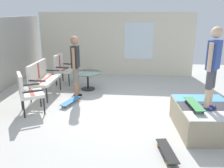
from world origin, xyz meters
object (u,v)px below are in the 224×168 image
object	(u,v)px
person_skater	(213,63)
skateboard_on_ramp	(194,104)
skateboard_by_bench	(71,101)
patio_chair_near_house	(62,66)
skate_ramp	(206,118)
skateboard_spare	(167,151)
patio_chair_by_wall	(26,90)
person_watching	(75,62)
patio_bench	(42,76)
patio_table	(88,77)

from	to	relation	value
person_skater	skateboard_on_ramp	xyz separation A→B (m)	(-0.02, 0.28, -0.86)
skateboard_by_bench	person_skater	bearing A→B (deg)	-111.81
patio_chair_near_house	person_skater	world-z (taller)	person_skater
skate_ramp	patio_chair_near_house	distance (m)	5.12
skateboard_spare	person_skater	bearing A→B (deg)	-43.90
skateboard_on_ramp	skate_ramp	bearing A→B (deg)	-66.70
patio_chair_by_wall	skateboard_spare	distance (m)	3.62
person_skater	skateboard_by_bench	bearing A→B (deg)	68.19
patio_chair_near_house	skateboard_spare	xyz separation A→B (m)	(-4.13, -3.14, -0.53)
patio_chair_by_wall	person_watching	distance (m)	1.63
patio_bench	skateboard_spare	distance (m)	4.41
skate_ramp	person_watching	size ratio (longest dim) A/B	1.12
patio_chair_near_house	patio_table	xyz separation A→B (m)	(-0.59, -1.02, -0.21)
patio_table	patio_bench	bearing A→B (deg)	120.35
skateboard_on_ramp	skateboard_spare	bearing A→B (deg)	145.84
skateboard_by_bench	skateboard_on_ramp	bearing A→B (deg)	-113.97
patio_bench	person_watching	xyz separation A→B (m)	(-0.02, -1.05, 0.45)
patio_bench	skateboard_by_bench	size ratio (longest dim) A/B	1.52
patio_chair_near_house	skateboard_by_bench	world-z (taller)	patio_chair_near_house
skateboard_on_ramp	patio_table	bearing A→B (deg)	46.01
patio_chair_by_wall	patio_table	distance (m)	2.31
skateboard_spare	skateboard_by_bench	bearing A→B (deg)	46.64
patio_bench	patio_chair_by_wall	bearing A→B (deg)	-174.71
patio_bench	person_skater	world-z (taller)	person_skater
skate_ramp	patio_table	size ratio (longest dim) A/B	2.23
person_watching	skateboard_by_bench	world-z (taller)	person_watching
patio_table	person_skater	bearing A→B (deg)	-131.02
patio_chair_by_wall	skateboard_on_ramp	world-z (taller)	patio_chair_by_wall
skate_ramp	patio_table	bearing A→B (deg)	50.71
patio_chair_by_wall	person_skater	distance (m)	4.26
person_watching	skateboard_on_ramp	world-z (taller)	person_watching
patio_table	person_watching	size ratio (longest dim) A/B	0.50
skate_ramp	skateboard_on_ramp	distance (m)	0.50
patio_chair_near_house	skateboard_spare	world-z (taller)	patio_chair_near_house
person_skater	skateboard_by_bench	xyz separation A→B (m)	(1.29, 3.23, -1.41)
patio_chair_by_wall	patio_table	bearing A→B (deg)	-29.08
person_skater	person_watching	bearing A→B (deg)	59.68
person_watching	skate_ramp	bearing A→B (deg)	-118.38
skate_ramp	patio_table	world-z (taller)	patio_table
person_watching	skateboard_by_bench	distance (m)	1.13
skate_ramp	patio_chair_by_wall	distance (m)	4.21
person_watching	patio_chair_near_house	bearing A→B (deg)	31.82
patio_bench	skateboard_by_bench	bearing A→B (deg)	-120.69
person_watching	skateboard_by_bench	size ratio (longest dim) A/B	2.18
skateboard_spare	skateboard_on_ramp	size ratio (longest dim) A/B	1.01
patio_table	skateboard_on_ramp	bearing A→B (deg)	-133.99
patio_bench	skateboard_by_bench	xyz separation A→B (m)	(-0.60, -1.01, -0.53)
patio_table	person_watching	bearing A→B (deg)	165.83
person_watching	skateboard_on_ramp	xyz separation A→B (m)	(-1.89, -2.92, -0.42)
skate_ramp	skateboard_spare	bearing A→B (deg)	138.08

